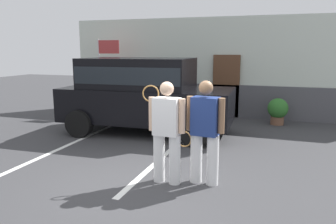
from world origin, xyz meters
TOP-DOWN VIEW (x-y plane):
  - ground_plane at (0.00, 0.00)m, footprint 40.00×40.00m
  - parking_stripe_0 at (-2.73, 1.50)m, footprint 0.12×4.40m
  - parking_stripe_1 at (-0.26, 1.50)m, footprint 0.12×4.40m
  - house_frontage at (0.00, 6.47)m, footprint 10.82×0.40m
  - parked_suv at (-1.49, 3.33)m, footprint 4.67×2.31m
  - tennis_player_man at (0.27, 0.21)m, footprint 0.79×0.30m
  - tennis_player_woman at (0.89, 0.38)m, footprint 0.91×0.32m
  - potted_plant_by_porch at (2.02, 5.57)m, footprint 0.62×0.62m
  - flag_pole at (-3.80, 5.35)m, footprint 0.80×0.08m

SIDE VIEW (x-z plane):
  - ground_plane at x=0.00m, z-range 0.00..0.00m
  - parking_stripe_0 at x=-2.73m, z-range 0.00..0.01m
  - parking_stripe_1 at x=-0.26m, z-range 0.00..0.01m
  - potted_plant_by_porch at x=2.02m, z-range 0.04..0.86m
  - tennis_player_man at x=0.27m, z-range 0.04..1.80m
  - tennis_player_woman at x=0.89m, z-range 0.03..1.81m
  - parked_suv at x=-1.49m, z-range 0.12..2.17m
  - house_frontage at x=0.00m, z-range -0.10..3.25m
  - flag_pole at x=-3.80m, z-range 0.53..3.16m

